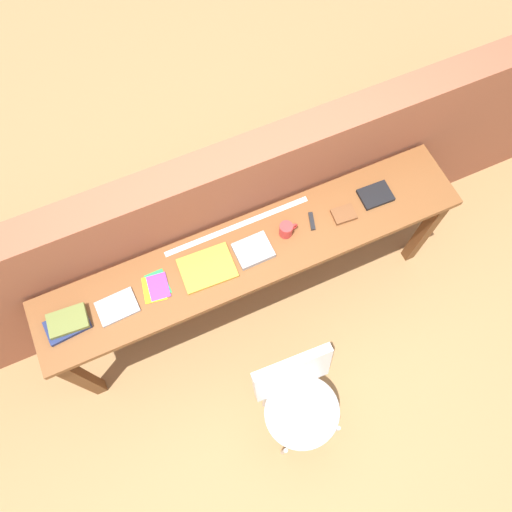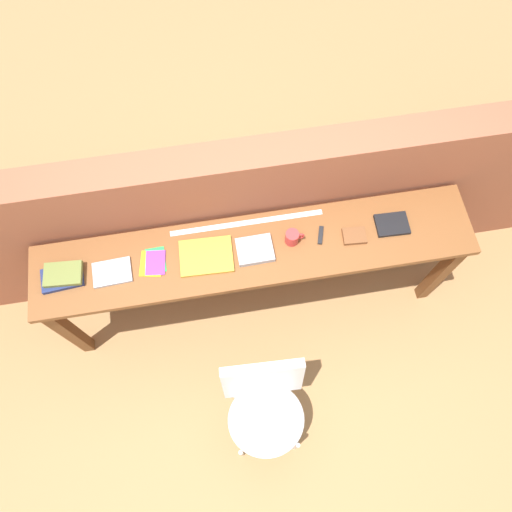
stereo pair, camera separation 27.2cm
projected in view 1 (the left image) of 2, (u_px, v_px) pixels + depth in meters
ground_plane at (270, 336)px, 3.49m from camera, size 40.00×40.00×0.00m
brick_wall_back at (231, 218)px, 3.11m from camera, size 6.00×0.20×1.32m
sideboard at (253, 259)px, 2.92m from camera, size 2.50×0.44×0.88m
chair_white_moulded at (298, 399)px, 2.82m from camera, size 0.46×0.47×0.89m
book_stack_leftmost at (68, 323)px, 2.60m from camera, size 0.24×0.16×0.06m
magazine_cycling at (117, 307)px, 2.65m from camera, size 0.22×0.16×0.02m
pamphlet_pile_colourful at (157, 286)px, 2.70m from camera, size 0.16×0.18×0.01m
book_open_centre at (207, 268)px, 2.74m from camera, size 0.30×0.23×0.02m
book_grey_hardcover at (254, 250)px, 2.77m from camera, size 0.20×0.17×0.04m
mug at (286, 230)px, 2.79m from camera, size 0.11×0.08×0.09m
multitool_folded at (312, 221)px, 2.85m from camera, size 0.06×0.11×0.02m
leather_journal_brown at (344, 214)px, 2.86m from camera, size 0.14×0.11×0.02m
book_repair_rightmost at (376, 195)px, 2.91m from camera, size 0.19×0.15×0.02m
ruler_metal_back_edge at (237, 226)px, 2.84m from camera, size 0.88×0.03×0.00m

